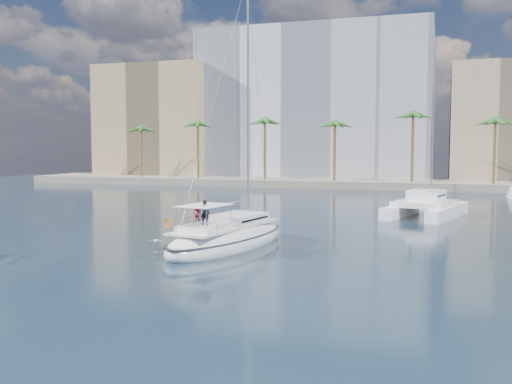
% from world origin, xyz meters
% --- Properties ---
extents(ground, '(160.00, 160.00, 0.00)m').
position_xyz_m(ground, '(0.00, 0.00, 0.00)').
color(ground, black).
rests_on(ground, ground).
extents(quay, '(120.00, 14.00, 1.20)m').
position_xyz_m(quay, '(0.00, 61.00, 0.60)').
color(quay, gray).
rests_on(quay, ground).
extents(building_modern, '(42.00, 16.00, 28.00)m').
position_xyz_m(building_modern, '(-12.00, 73.00, 14.00)').
color(building_modern, silver).
rests_on(building_modern, ground).
extents(building_tan_left, '(22.00, 14.00, 22.00)m').
position_xyz_m(building_tan_left, '(-42.00, 69.00, 11.00)').
color(building_tan_left, tan).
rests_on(building_tan_left, ground).
extents(palm_left, '(3.60, 3.60, 12.30)m').
position_xyz_m(palm_left, '(-34.00, 57.00, 10.28)').
color(palm_left, brown).
rests_on(palm_left, ground).
extents(palm_centre, '(3.60, 3.60, 12.30)m').
position_xyz_m(palm_centre, '(0.00, 57.00, 10.28)').
color(palm_centre, brown).
rests_on(palm_centre, ground).
extents(main_sloop, '(6.48, 13.41, 19.10)m').
position_xyz_m(main_sloop, '(-2.87, 2.53, 0.56)').
color(main_sloop, white).
rests_on(main_sloop, ground).
extents(catamaran, '(7.92, 11.61, 15.61)m').
position_xyz_m(catamaran, '(9.18, 23.33, 1.11)').
color(catamaran, white).
rests_on(catamaran, ground).
extents(seagull, '(1.07, 0.46, 0.20)m').
position_xyz_m(seagull, '(-7.54, 1.32, 0.36)').
color(seagull, silver).
rests_on(seagull, ground).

